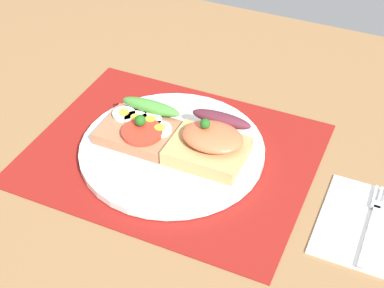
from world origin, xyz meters
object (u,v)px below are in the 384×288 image
Objects in this scene: plate at (172,150)px; napkin at (377,228)px; sandwich_salmon at (211,141)px; sandwich_egg_tomato at (140,127)px; fork at (373,222)px.

napkin is (28.33, -2.32, -0.53)cm from plate.
plate is at bearing 175.31° from napkin.
plate is 28.43cm from napkin.
sandwich_salmon reaches higher than plate.
napkin is at bearing -4.82° from sandwich_egg_tomato.
sandwich_egg_tomato is 0.74× the size of fork.
sandwich_egg_tomato is at bearing 175.18° from napkin.
sandwich_salmon reaches higher than napkin.
sandwich_egg_tomato is 0.73× the size of napkin.
napkin is at bearing -4.69° from plate.
plate is 1.84× the size of fork.
sandwich_egg_tomato is (-5.09, 0.50, 1.87)cm from plate.
sandwich_salmon is at bearing 171.97° from fork.
plate is 2.51× the size of sandwich_salmon.
sandwich_egg_tomato is at bearing 174.43° from plate.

